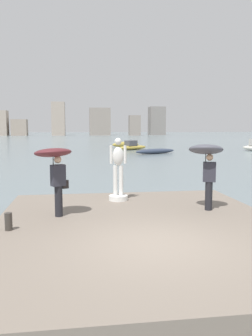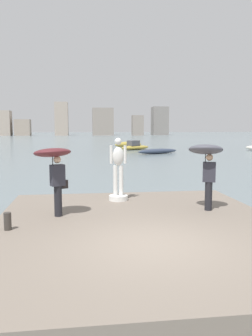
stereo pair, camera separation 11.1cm
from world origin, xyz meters
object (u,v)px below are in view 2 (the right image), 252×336
object	(u,v)px
onlooker_left	(54,162)
statue_white_figure	(118,175)
boat_mid	(135,147)
mooring_bollard	(8,221)
onlooker_right	(207,158)
boat_far	(158,151)
boat_leftward	(128,144)

from	to	relation	value
onlooker_left	statue_white_figure	bearing A→B (deg)	44.18
boat_mid	statue_white_figure	bearing A→B (deg)	-99.91
onlooker_left	mooring_bollard	world-z (taller)	onlooker_left
onlooker_right	boat_far	distance (m)	28.76
statue_white_figure	boat_mid	size ratio (longest dim) A/B	0.46
statue_white_figure	onlooker_left	size ratio (longest dim) A/B	1.08
boat_mid	boat_far	xyz separation A→B (m)	(1.45, -7.48, -0.14)
boat_leftward	onlooker_left	bearing A→B (deg)	-100.63
mooring_bollard	boat_far	xyz separation A→B (m)	(10.49, 29.69, -0.34)
boat_mid	boat_leftward	size ratio (longest dim) A/B	1.05
onlooker_left	boat_leftward	distance (m)	42.61
boat_far	mooring_bollard	bearing A→B (deg)	-109.45
boat_far	onlooker_left	bearing A→B (deg)	-108.29
statue_white_figure	onlooker_left	world-z (taller)	statue_white_figure
onlooker_right	statue_white_figure	bearing A→B (deg)	144.84
onlooker_left	boat_leftward	xyz separation A→B (m)	(7.86, 41.85, -1.52)
mooring_bollard	boat_mid	bearing A→B (deg)	76.34
onlooker_left	onlooker_right	world-z (taller)	onlooker_right
statue_white_figure	onlooker_right	distance (m)	3.15
mooring_bollard	boat_leftward	world-z (taller)	boat_leftward
boat_mid	boat_leftward	bearing A→B (deg)	91.04
onlooker_right	boat_mid	world-z (taller)	onlooker_right
onlooker_right	onlooker_left	bearing A→B (deg)	-177.44
statue_white_figure	boat_far	size ratio (longest dim) A/B	0.40
statue_white_figure	onlooker_left	bearing A→B (deg)	-135.82
statue_white_figure	boat_mid	world-z (taller)	statue_white_figure
onlooker_left	onlooker_right	size ratio (longest dim) A/B	0.96
statue_white_figure	mooring_bollard	distance (m)	4.47
boat_mid	boat_leftward	xyz separation A→B (m)	(-0.11, 5.88, 0.00)
onlooker_left	boat_leftward	bearing A→B (deg)	79.37
boat_mid	boat_far	distance (m)	7.63
boat_leftward	mooring_bollard	bearing A→B (deg)	-101.71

